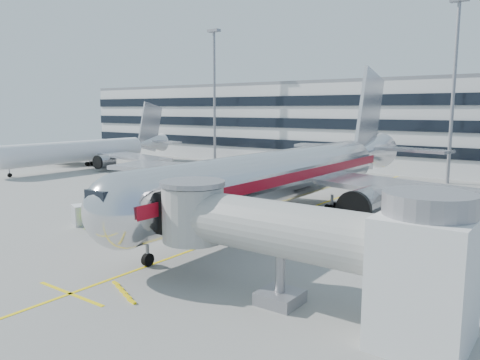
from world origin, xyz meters
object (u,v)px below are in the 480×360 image
Objects in this scene: belt_loader at (139,223)px; ramp_worker at (86,219)px; cargo_container_front at (119,208)px; baggage_tug at (118,218)px; cargo_container_right at (137,202)px; main_jet at (294,173)px; cargo_container_left at (83,215)px.

belt_loader is 4.69m from ramp_worker.
baggage_tug is at bearing -40.14° from cargo_container_front.
cargo_container_front is (-0.14, -2.23, -0.21)m from cargo_container_right.
main_jet is 11.37× the size of belt_loader.
cargo_container_right is (-0.39, 6.80, 0.01)m from cargo_container_left.
ramp_worker is at bearing -126.23° from main_jet.
main_jet is at bearing 48.59° from cargo_container_left.
baggage_tug is at bearing -125.94° from main_jet.
cargo_container_left is at bearing -83.48° from cargo_container_front.
belt_loader reaches higher than ramp_worker.
belt_loader is at bearing -120.31° from main_jet.
cargo_container_front is at bearing -93.52° from cargo_container_right.
belt_loader reaches higher than cargo_container_left.
belt_loader is 2.40× the size of cargo_container_right.
ramp_worker is (-3.90, -2.59, 0.34)m from belt_loader.
main_jet reaches higher than cargo_container_front.
ramp_worker reaches higher than cargo_container_front.
cargo_container_right is 2.24m from cargo_container_front.
ramp_worker is (1.65, -0.85, 0.01)m from cargo_container_left.
cargo_container_right is at bearing 139.53° from belt_loader.
cargo_container_right is (-3.73, 5.49, 0.08)m from baggage_tug.
cargo_container_front is (-0.52, 4.57, -0.20)m from cargo_container_left.
cargo_container_left is 4.60m from cargo_container_front.
main_jet reaches higher than baggage_tug.
cargo_container_left is (-5.55, -1.74, 0.33)m from belt_loader.
baggage_tug reaches higher than cargo_container_front.
cargo_container_left is at bearing -158.61° from baggage_tug.
cargo_container_front is (-6.07, 2.83, 0.13)m from belt_loader.
cargo_container_left is at bearing 109.82° from ramp_worker.
ramp_worker is at bearing -128.02° from baggage_tug.
baggage_tug is 1.45× the size of cargo_container_right.
cargo_container_left is 1.86m from ramp_worker.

